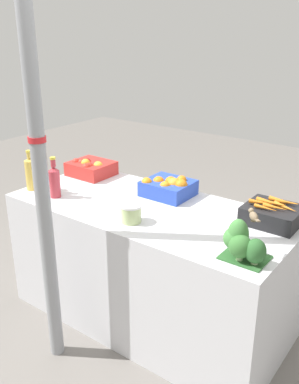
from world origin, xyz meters
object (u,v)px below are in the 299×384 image
at_px(carrot_crate, 273,214).
at_px(juice_bottle_ruby, 55,181).
at_px(pickle_jar, 131,213).
at_px(sparrow_bird, 253,216).
at_px(support_pole, 38,151).
at_px(orange_crate, 169,187).
at_px(juice_bottle_cloudy, 42,177).
at_px(juice_bottle_golden, 31,173).
at_px(apple_crate, 90,168).
at_px(broccoli_pile, 241,243).

relative_size(carrot_crate, juice_bottle_ruby, 1.12).
relative_size(pickle_jar, sparrow_bird, 1.12).
bearing_deg(pickle_jar, support_pole, -128.12).
xyz_separation_m(orange_crate, sparrow_bird, (0.78, -0.44, 0.16)).
xyz_separation_m(support_pole, juice_bottle_cloudy, (-0.47, 0.38, -0.34)).
bearing_deg(juice_bottle_golden, support_pole, -33.36).
relative_size(support_pole, juice_bottle_ruby, 9.35).
bearing_deg(support_pole, carrot_crate, 41.56).
xyz_separation_m(support_pole, pickle_jar, (0.30, 0.38, -0.41)).
distance_m(juice_bottle_ruby, sparrow_bird, 1.37).
xyz_separation_m(apple_crate, orange_crate, (0.71, 0.00, 0.00)).
bearing_deg(support_pole, sparrow_bird, 21.77).
bearing_deg(juice_bottle_golden, broccoli_pile, -0.57).
bearing_deg(juice_bottle_cloudy, sparrow_bird, 0.92).
bearing_deg(pickle_jar, carrot_crate, 35.45).
distance_m(support_pole, carrot_crate, 1.35).
height_order(juice_bottle_cloudy, sparrow_bird, juice_bottle_cloudy).
bearing_deg(carrot_crate, orange_crate, -179.53).
bearing_deg(broccoli_pile, orange_crate, 147.39).
bearing_deg(support_pole, juice_bottle_cloudy, 140.86).
bearing_deg(orange_crate, carrot_crate, 0.47).
distance_m(carrot_crate, juice_bottle_cloudy, 1.51).
xyz_separation_m(orange_crate, pickle_jar, (0.06, -0.47, -0.01)).
bearing_deg(apple_crate, broccoli_pile, -18.02).
bearing_deg(support_pole, pickle_jar, 51.88).
relative_size(apple_crate, sparrow_bird, 2.82).
height_order(apple_crate, orange_crate, orange_crate).
xyz_separation_m(juice_bottle_golden, pickle_jar, (0.88, -0.00, -0.07)).
height_order(support_pole, juice_bottle_cloudy, support_pole).
distance_m(orange_crate, carrot_crate, 0.72).
height_order(orange_crate, juice_bottle_ruby, juice_bottle_ruby).
relative_size(carrot_crate, broccoli_pile, 1.34).
height_order(orange_crate, pickle_jar, orange_crate).
xyz_separation_m(carrot_crate, juice_bottle_golden, (-1.54, -0.47, 0.06)).
relative_size(juice_bottle_cloudy, juice_bottle_ruby, 0.98).
height_order(broccoli_pile, juice_bottle_golden, juice_bottle_golden).
xyz_separation_m(broccoli_pile, sparrow_bird, (0.03, 0.04, 0.14)).
height_order(apple_crate, pickle_jar, apple_crate).
bearing_deg(juice_bottle_golden, orange_crate, 29.23).
distance_m(apple_crate, juice_bottle_ruby, 0.48).
distance_m(orange_crate, juice_bottle_ruby, 0.75).
relative_size(orange_crate, pickle_jar, 2.51).
xyz_separation_m(carrot_crate, sparrow_bird, (0.06, -0.44, 0.17)).
distance_m(apple_crate, orange_crate, 0.71).
bearing_deg(carrot_crate, juice_bottle_golden, -163.14).
bearing_deg(apple_crate, juice_bottle_ruby, -75.15).
relative_size(broccoli_pile, juice_bottle_ruby, 0.84).
distance_m(support_pole, pickle_jar, 0.63).
bearing_deg(juice_bottle_golden, juice_bottle_cloudy, -0.00).
relative_size(juice_bottle_golden, juice_bottle_cloudy, 1.04).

